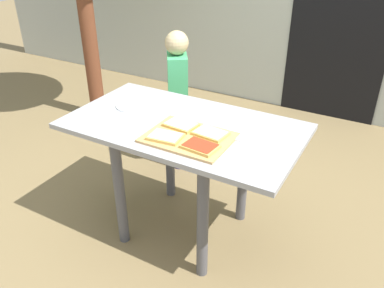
% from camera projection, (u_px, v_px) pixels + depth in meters
% --- Properties ---
extents(ground_plane, '(16.00, 16.00, 0.00)m').
position_uv_depth(ground_plane, '(185.00, 228.00, 2.53)').
color(ground_plane, olive).
extents(house_door, '(0.90, 0.02, 2.00)m').
position_uv_depth(house_door, '(342.00, 13.00, 3.50)').
color(house_door, black).
rests_on(house_door, ground).
extents(dining_table, '(1.29, 0.72, 0.74)m').
position_uv_depth(dining_table, '(183.00, 143.00, 2.22)').
color(dining_table, '#999A9D').
rests_on(dining_table, ground).
extents(cutting_board, '(0.43, 0.33, 0.01)m').
position_uv_depth(cutting_board, '(189.00, 138.00, 2.01)').
color(cutting_board, tan).
rests_on(cutting_board, dining_table).
extents(pizza_slice_far_right, '(0.18, 0.14, 0.02)m').
position_uv_depth(pizza_slice_far_right, '(210.00, 133.00, 2.02)').
color(pizza_slice_far_right, '#D4AA51').
rests_on(pizza_slice_far_right, cutting_board).
extents(pizza_slice_near_left, '(0.18, 0.14, 0.02)m').
position_uv_depth(pizza_slice_near_left, '(165.00, 137.00, 1.99)').
color(pizza_slice_near_left, '#D4AA51').
rests_on(pizza_slice_near_left, cutting_board).
extents(pizza_slice_near_right, '(0.18, 0.14, 0.02)m').
position_uv_depth(pizza_slice_near_right, '(200.00, 146.00, 1.90)').
color(pizza_slice_near_right, '#D4AA51').
rests_on(pizza_slice_near_right, cutting_board).
extents(pizza_slice_far_left, '(0.18, 0.14, 0.02)m').
position_uv_depth(pizza_slice_far_left, '(181.00, 125.00, 2.11)').
color(pizza_slice_far_left, '#D4AA51').
rests_on(pizza_slice_far_left, cutting_board).
extents(plate_white_left, '(0.19, 0.19, 0.01)m').
position_uv_depth(plate_white_left, '(132.00, 105.00, 2.36)').
color(plate_white_left, white).
rests_on(plate_white_left, dining_table).
extents(plate_white_right, '(0.19, 0.19, 0.01)m').
position_uv_depth(plate_white_right, '(244.00, 133.00, 2.06)').
color(plate_white_right, white).
rests_on(plate_white_right, dining_table).
extents(child_left, '(0.25, 0.28, 1.06)m').
position_uv_depth(child_left, '(178.00, 92.00, 2.93)').
color(child_left, '#3D2D6E').
rests_on(child_left, ground).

